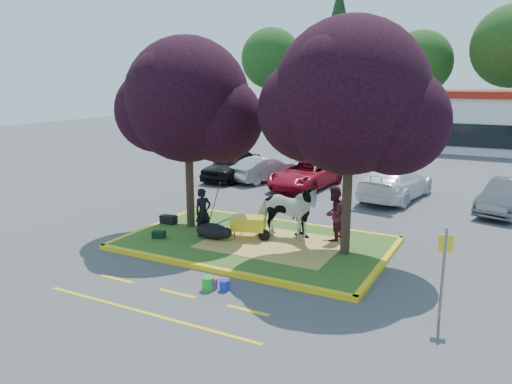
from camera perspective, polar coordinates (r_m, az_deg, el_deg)
The scene contains 32 objects.
ground at distance 16.17m, azimuth -0.04°, elevation -6.09°, with size 90.00×90.00×0.00m, color #424244.
median_island at distance 16.14m, azimuth -0.04°, elevation -5.84°, with size 8.00×5.00×0.15m, color #31591B.
curb_near at distance 14.05m, azimuth -5.00°, elevation -8.80°, with size 8.30×0.16×0.15m, color yellow.
curb_far at distance 18.36m, azimuth 3.72°, elevation -3.55°, with size 8.30×0.16×0.15m, color yellow.
curb_left at distance 18.31m, azimuth -11.44°, elevation -3.83°, with size 0.16×5.30×0.15m, color yellow.
curb_right at distance 14.80m, azimuth 14.22°, elevation -8.01°, with size 0.16×5.30×0.15m, color yellow.
straw_bedding at distance 15.86m, azimuth 1.89°, elevation -5.89°, with size 4.20×3.00×0.01m, color #D4B857.
tree_purple_left at distance 17.10m, azimuth -7.82°, elevation 9.75°, with size 5.06×4.20×6.51m.
tree_purple_right at distance 14.36m, azimuth 10.84°, elevation 9.89°, with size 5.30×4.40×6.82m.
fire_lane_stripe_a at distance 14.06m, azimuth -15.62°, elevation -9.54°, with size 1.10×0.12×0.01m, color yellow.
fire_lane_stripe_b at distance 12.85m, azimuth -8.96°, elevation -11.38°, with size 1.10×0.12×0.01m, color yellow.
fire_lane_stripe_c at distance 11.86m, azimuth -0.96°, elevation -13.37°, with size 1.10×0.12×0.01m, color yellow.
fire_lane_long at distance 12.01m, azimuth -12.46°, elevation -13.34°, with size 6.00×0.10×0.01m, color yellow.
retail_building at distance 41.94m, azimuth 20.83°, elevation 7.90°, with size 20.40×8.40×4.40m.
treeline at distance 51.54m, azimuth 21.87°, elevation 14.70°, with size 46.58×7.80×14.63m.
cow at distance 16.12m, azimuth 3.49°, elevation -2.28°, with size 0.97×2.12×1.79m, color white.
calf at distance 16.32m, azimuth -5.02°, elevation -4.46°, with size 1.17×0.67×0.51m, color black.
handler at distance 16.52m, azimuth -6.07°, elevation -2.32°, with size 0.58×0.38×1.59m, color black.
visitor_a at distance 16.11m, azimuth 8.88°, elevation -2.47°, with size 0.86×0.67×1.76m, color #4A1520.
visitor_b at distance 16.52m, azimuth 5.16°, elevation -2.75°, with size 0.78×0.33×1.34m, color black.
wheelbarrow at distance 16.20m, azimuth -0.86°, elevation -3.64°, with size 1.92×0.94×0.73m.
gear_bag_dark at distance 18.24m, azimuth -9.96°, elevation -3.10°, with size 0.58×0.32×0.30m, color black.
gear_bag_green at distance 16.68m, azimuth -11.05°, elevation -4.79°, with size 0.42×0.26×0.22m, color black.
sign_post at distance 11.58m, azimuth 20.65°, elevation -7.91°, with size 0.30×0.09×2.15m.
bucket_green at distance 12.90m, azimuth -5.50°, elevation -10.37°, with size 0.32×0.32×0.34m, color green.
bucket_pink at distance 12.99m, azimuth -4.95°, elevation -10.35°, with size 0.25×0.25×0.27m, color #D72F9F.
bucket_blue at distance 12.85m, azimuth -3.63°, elevation -10.60°, with size 0.25×0.25×0.27m, color #182FC1.
car_black at distance 26.59m, azimuth -2.73°, elevation 3.10°, with size 1.80×4.46×1.52m, color black.
car_silver at distance 26.08m, azimuth 1.03°, elevation 2.65°, with size 1.35×3.87×1.27m, color #9DA0A4.
car_red at distance 24.53m, azimuth 5.68°, elevation 2.04°, with size 2.26×4.91×1.36m, color maroon.
car_white at distance 23.01m, azimuth 15.66°, elevation 1.09°, with size 2.11×5.18×1.50m, color white.
car_grey at distance 22.12m, azimuth 26.87°, elevation -0.51°, with size 1.42×4.07×1.34m, color #4F5156.
Camera 1 is at (7.12, -13.53, 5.24)m, focal length 35.00 mm.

